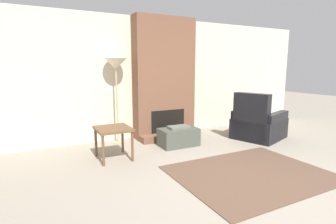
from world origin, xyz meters
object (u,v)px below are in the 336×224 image
(armchair, at_px, (257,125))
(floor_lamp_left, at_px, (116,67))
(side_table, at_px, (113,132))
(ottoman, at_px, (179,137))

(armchair, bearing_deg, floor_lamp_left, 49.66)
(side_table, height_order, floor_lamp_left, floor_lamp_left)
(side_table, bearing_deg, floor_lamp_left, 69.25)
(floor_lamp_left, bearing_deg, ottoman, -36.94)
(armchair, height_order, floor_lamp_left, floor_lamp_left)
(armchair, distance_m, floor_lamp_left, 3.24)
(armchair, xyz_separation_m, side_table, (-3.13, 0.18, 0.16))
(ottoman, xyz_separation_m, armchair, (1.79, -0.32, 0.11))
(armchair, bearing_deg, side_table, 67.46)
(side_table, bearing_deg, ottoman, 5.98)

